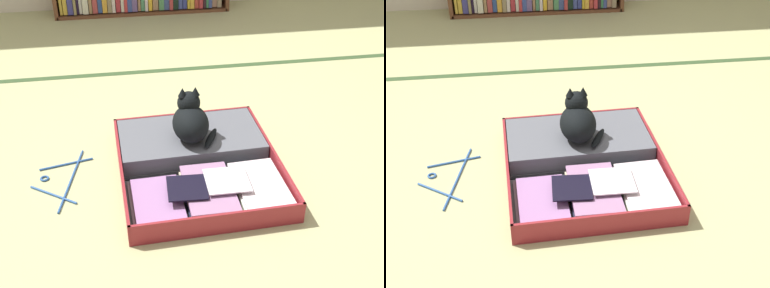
{
  "view_description": "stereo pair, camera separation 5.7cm",
  "coord_description": "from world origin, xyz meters",
  "views": [
    {
      "loc": [
        -0.25,
        -1.89,
        1.41
      ],
      "look_at": [
        0.05,
        -0.1,
        0.21
      ],
      "focal_mm": 47.39,
      "sensor_mm": 36.0,
      "label": 1
    },
    {
      "loc": [
        -0.19,
        -1.9,
        1.41
      ],
      "look_at": [
        0.05,
        -0.1,
        0.21
      ],
      "focal_mm": 47.39,
      "sensor_mm": 36.0,
      "label": 2
    }
  ],
  "objects": [
    {
      "name": "ground_plane",
      "position": [
        0.0,
        0.0,
        0.0
      ],
      "size": [
        10.0,
        10.0,
        0.0
      ],
      "primitive_type": "plane",
      "color": "tan"
    },
    {
      "name": "tatami_border",
      "position": [
        0.0,
        1.09,
        0.0
      ],
      "size": [
        4.8,
        0.05,
        0.0
      ],
      "color": "#324B28",
      "rests_on": "ground_plane"
    },
    {
      "name": "open_suitcase",
      "position": [
        0.09,
        0.01,
        0.04
      ],
      "size": [
        0.74,
        0.83,
        0.1
      ],
      "color": "maroon",
      "rests_on": "ground_plane"
    },
    {
      "name": "black_cat",
      "position": [
        0.07,
        0.12,
        0.19
      ],
      "size": [
        0.23,
        0.24,
        0.25
      ],
      "color": "black",
      "rests_on": "open_suitcase"
    },
    {
      "name": "clothes_hanger",
      "position": [
        -0.54,
        0.01,
        0.01
      ],
      "size": [
        0.28,
        0.45,
        0.01
      ],
      "color": "#2B569A",
      "rests_on": "ground_plane"
    }
  ]
}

